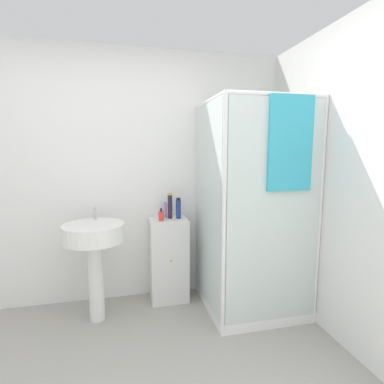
{
  "coord_description": "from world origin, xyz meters",
  "views": [
    {
      "loc": [
        0.04,
        -1.37,
        1.52
      ],
      "look_at": [
        0.62,
        1.15,
        1.16
      ],
      "focal_mm": 28.0,
      "sensor_mm": 36.0,
      "label": 1
    }
  ],
  "objects_px": {
    "shampoo_bottle_blue": "(178,209)",
    "lotion_bottle_white": "(164,210)",
    "soap_dispenser": "(161,216)",
    "shampoo_bottle_tall_black": "(170,206)",
    "sink": "(94,245)"
  },
  "relations": [
    {
      "from": "shampoo_bottle_blue",
      "to": "lotion_bottle_white",
      "type": "distance_m",
      "value": 0.16
    },
    {
      "from": "soap_dispenser",
      "to": "shampoo_bottle_tall_black",
      "type": "relative_size",
      "value": 0.48
    },
    {
      "from": "soap_dispenser",
      "to": "shampoo_bottle_blue",
      "type": "bearing_deg",
      "value": 17.83
    },
    {
      "from": "shampoo_bottle_tall_black",
      "to": "lotion_bottle_white",
      "type": "height_order",
      "value": "shampoo_bottle_tall_black"
    },
    {
      "from": "shampoo_bottle_blue",
      "to": "shampoo_bottle_tall_black",
      "type": "bearing_deg",
      "value": 165.78
    },
    {
      "from": "lotion_bottle_white",
      "to": "soap_dispenser",
      "type": "bearing_deg",
      "value": -107.99
    },
    {
      "from": "sink",
      "to": "lotion_bottle_white",
      "type": "xyz_separation_m",
      "value": [
        0.65,
        0.3,
        0.22
      ]
    },
    {
      "from": "soap_dispenser",
      "to": "lotion_bottle_white",
      "type": "xyz_separation_m",
      "value": [
        0.04,
        0.14,
        0.03
      ]
    },
    {
      "from": "sink",
      "to": "shampoo_bottle_tall_black",
      "type": "bearing_deg",
      "value": 19.0
    },
    {
      "from": "sink",
      "to": "shampoo_bottle_blue",
      "type": "xyz_separation_m",
      "value": [
        0.79,
        0.22,
        0.24
      ]
    },
    {
      "from": "shampoo_bottle_blue",
      "to": "soap_dispenser",
      "type": "bearing_deg",
      "value": -162.17
    },
    {
      "from": "sink",
      "to": "soap_dispenser",
      "type": "distance_m",
      "value": 0.66
    },
    {
      "from": "sink",
      "to": "shampoo_bottle_tall_black",
      "type": "relative_size",
      "value": 3.91
    },
    {
      "from": "sink",
      "to": "soap_dispenser",
      "type": "bearing_deg",
      "value": 15.2
    },
    {
      "from": "sink",
      "to": "shampoo_bottle_blue",
      "type": "distance_m",
      "value": 0.86
    }
  ]
}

